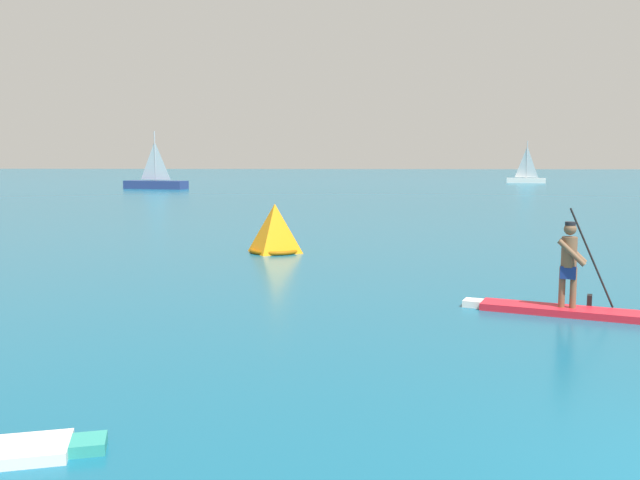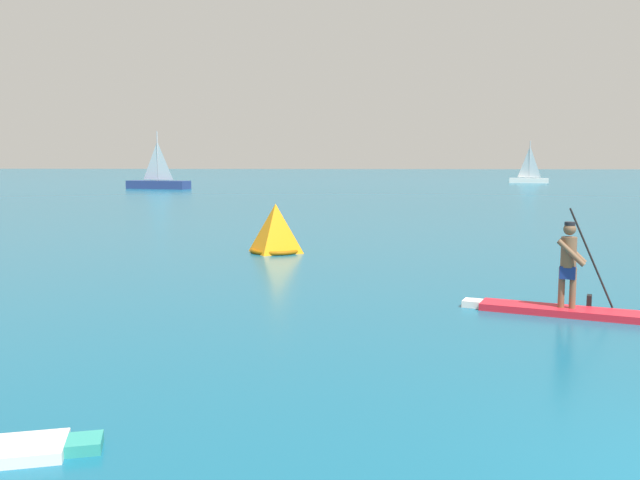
{
  "view_description": "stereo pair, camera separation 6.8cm",
  "coord_description": "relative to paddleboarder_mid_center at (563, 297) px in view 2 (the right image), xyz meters",
  "views": [
    {
      "loc": [
        -3.64,
        -4.99,
        2.67
      ],
      "look_at": [
        -4.85,
        9.77,
        0.92
      ],
      "focal_mm": 37.59,
      "sensor_mm": 36.0,
      "label": 1
    },
    {
      "loc": [
        -3.57,
        -4.98,
        2.67
      ],
      "look_at": [
        -4.85,
        9.77,
        0.92
      ],
      "focal_mm": 37.59,
      "sensor_mm": 36.0,
      "label": 2
    }
  ],
  "objects": [
    {
      "name": "paddleboarder_mid_center",
      "position": [
        0.0,
        0.0,
        0.0
      ],
      "size": [
        3.3,
        1.49,
        1.86
      ],
      "rotation": [
        0.0,
        0.0,
        -0.34
      ],
      "color": "red",
      "rests_on": "ground"
    },
    {
      "name": "race_marker_buoy",
      "position": [
        -6.22,
        7.5,
        0.33
      ],
      "size": [
        1.53,
        1.53,
        1.43
      ],
      "color": "orange",
      "rests_on": "ground"
    },
    {
      "name": "sailboat_left_horizon",
      "position": [
        -24.44,
        51.43,
        0.31
      ],
      "size": [
        6.46,
        3.14,
        5.51
      ],
      "rotation": [
        0.0,
        0.0,
        6.04
      ],
      "color": "navy",
      "rests_on": "ground"
    },
    {
      "name": "sailboat_right_horizon",
      "position": [
        15.05,
        71.85,
        0.43
      ],
      "size": [
        4.66,
        2.17,
        5.11
      ],
      "rotation": [
        0.0,
        0.0,
        6.03
      ],
      "color": "white",
      "rests_on": "ground"
    }
  ]
}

